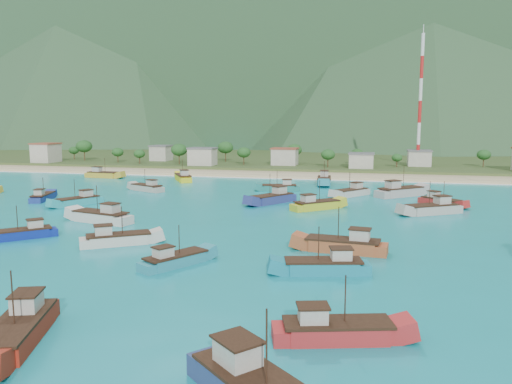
% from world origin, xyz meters
% --- Properties ---
extents(ground, '(600.00, 600.00, 0.00)m').
position_xyz_m(ground, '(0.00, 0.00, 0.00)').
color(ground, '#0D878F').
rests_on(ground, ground).
extents(beach, '(400.00, 18.00, 1.20)m').
position_xyz_m(beach, '(0.00, 79.00, 0.00)').
color(beach, beige).
rests_on(beach, ground).
extents(land, '(400.00, 110.00, 2.40)m').
position_xyz_m(land, '(0.00, 140.00, 0.00)').
color(land, '#385123').
rests_on(land, ground).
extents(surf_line, '(400.00, 2.50, 0.08)m').
position_xyz_m(surf_line, '(0.00, 69.50, 0.00)').
color(surf_line, white).
rests_on(surf_line, ground).
extents(mountains, '(1520.00, 440.00, 260.00)m').
position_xyz_m(mountains, '(-18.31, 403.81, 106.83)').
color(mountains, slate).
rests_on(mountains, ground).
extents(village, '(223.81, 28.85, 7.30)m').
position_xyz_m(village, '(12.78, 101.01, 4.67)').
color(village, beige).
rests_on(village, ground).
extents(vegetation, '(276.86, 26.31, 8.90)m').
position_xyz_m(vegetation, '(-11.47, 103.23, 5.32)').
color(vegetation, '#235623').
rests_on(vegetation, ground).
extents(radio_tower, '(1.20, 1.20, 47.65)m').
position_xyz_m(radio_tower, '(45.13, 108.00, 25.42)').
color(radio_tower, red).
rests_on(radio_tower, ground).
extents(boat_0, '(8.89, 10.50, 6.33)m').
position_xyz_m(boat_0, '(24.09, 37.25, 0.76)').
color(boat_0, beige).
rests_on(boat_0, ground).
extents(boat_1, '(11.66, 8.99, 6.84)m').
position_xyz_m(boat_1, '(40.64, 16.79, 0.85)').
color(boat_1, '#ADA79C').
rests_on(boat_1, ground).
extents(boat_2, '(10.23, 8.24, 6.07)m').
position_xyz_m(boat_2, '(-7.46, -19.88, 0.71)').
color(boat_2, beige).
rests_on(boat_2, ground).
extents(boat_3, '(6.81, 11.81, 6.70)m').
position_xyz_m(boat_3, '(0.81, -51.33, 0.82)').
color(boat_3, '#A22515').
rests_on(boat_3, ground).
extents(boat_4, '(7.45, 10.57, 6.10)m').
position_xyz_m(boat_4, '(-33.27, 10.58, 0.72)').
color(boat_4, teal).
rests_on(boat_4, ground).
extents(boat_7, '(10.21, 9.67, 6.42)m').
position_xyz_m(boat_7, '(17.74, 16.54, 0.77)').
color(boat_7, gold).
rests_on(boat_7, ground).
extents(boat_10, '(8.78, 8.66, 5.63)m').
position_xyz_m(boat_10, '(-23.65, -19.48, 0.63)').
color(boat_10, navy).
rests_on(boat_10, ground).
extents(boat_11, '(11.67, 4.19, 6.77)m').
position_xyz_m(boat_11, '(-55.81, 59.63, 0.84)').
color(boat_11, gold).
rests_on(boat_11, ground).
extents(boat_17, '(10.56, 5.57, 5.99)m').
position_xyz_m(boat_17, '(26.18, -45.28, 0.70)').
color(boat_17, '#B62526').
rests_on(boat_17, ground).
extents(boat_18, '(12.43, 6.40, 7.05)m').
position_xyz_m(boat_18, '(-18.35, -5.49, 0.89)').
color(boat_18, beige).
rests_on(boat_18, ground).
extents(boat_19, '(7.23, 9.45, 5.54)m').
position_xyz_m(boat_19, '(4.98, -28.10, 0.61)').
color(boat_19, teal).
rests_on(boat_19, ground).
extents(boat_21, '(8.94, 8.82, 5.73)m').
position_xyz_m(boat_21, '(43.42, 27.86, 0.65)').
color(boat_21, red).
rests_on(boat_21, ground).
extents(boat_22, '(10.34, 4.86, 5.88)m').
position_xyz_m(boat_22, '(5.45, 42.44, 0.68)').
color(boat_22, '#1E746D').
rests_on(boat_22, ground).
extents(boat_23, '(9.39, 11.81, 6.99)m').
position_xyz_m(boat_23, '(7.47, 22.58, 0.88)').
color(boat_23, navy).
rests_on(boat_23, ground).
extents(boat_24, '(10.63, 7.25, 6.10)m').
position_xyz_m(boat_24, '(-28.22, 34.04, 0.72)').
color(boat_24, '#A9A598').
rests_on(boat_24, ground).
extents(boat_25, '(4.64, 12.56, 7.27)m').
position_xyz_m(boat_25, '(15.42, 58.66, 0.93)').
color(boat_25, teal).
rests_on(boat_25, ground).
extents(boat_26, '(12.31, 11.66, 7.74)m').
position_xyz_m(boat_26, '(35.55, 39.27, 1.01)').
color(boat_26, '#AA9F99').
rests_on(boat_26, ground).
extents(boat_28, '(9.01, 11.85, 6.94)m').
position_xyz_m(boat_28, '(-27.28, 57.12, 0.87)').
color(boat_28, yellow).
rests_on(boat_28, ground).
extents(boat_29, '(11.68, 4.57, 6.73)m').
position_xyz_m(boat_29, '(25.35, -16.46, 0.83)').
color(boat_29, '#A64E29').
rests_on(boat_29, ground).
extents(boat_30, '(10.76, 5.41, 6.10)m').
position_xyz_m(boat_30, '(23.65, -26.92, 0.72)').
color(boat_30, teal).
rests_on(boat_30, ground).
extents(boat_31, '(5.29, 9.91, 5.62)m').
position_xyz_m(boat_31, '(-44.82, 14.17, 0.63)').
color(boat_31, navy).
rests_on(boat_31, ground).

